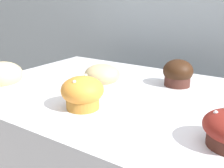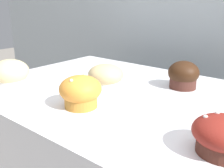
{
  "view_description": "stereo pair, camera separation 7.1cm",
  "coord_description": "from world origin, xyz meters",
  "px_view_note": "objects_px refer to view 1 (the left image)",
  "views": [
    {
      "loc": [
        0.34,
        -0.64,
        1.2
      ],
      "look_at": [
        -0.03,
        -0.07,
        0.98
      ],
      "focal_mm": 42.0,
      "sensor_mm": 36.0,
      "label": 1
    },
    {
      "loc": [
        0.4,
        -0.6,
        1.2
      ],
      "look_at": [
        -0.03,
        -0.07,
        0.98
      ],
      "focal_mm": 42.0,
      "sensor_mm": 36.0,
      "label": 2
    }
  ],
  "objects_px": {
    "muffin_front_right": "(82,93)",
    "muffin_back_left": "(178,73)",
    "muffin_front_center": "(102,77)",
    "muffin_back_right": "(3,77)"
  },
  "relations": [
    {
      "from": "muffin_back_right",
      "to": "muffin_front_right",
      "type": "height_order",
      "value": "muffin_back_right"
    },
    {
      "from": "muffin_front_center",
      "to": "muffin_back_left",
      "type": "relative_size",
      "value": 1.18
    },
    {
      "from": "muffin_back_left",
      "to": "muffin_back_right",
      "type": "distance_m",
      "value": 0.54
    },
    {
      "from": "muffin_back_right",
      "to": "muffin_front_right",
      "type": "relative_size",
      "value": 1.06
    },
    {
      "from": "muffin_front_center",
      "to": "muffin_front_right",
      "type": "distance_m",
      "value": 0.17
    },
    {
      "from": "muffin_back_left",
      "to": "muffin_front_center",
      "type": "bearing_deg",
      "value": -141.75
    },
    {
      "from": "muffin_back_right",
      "to": "muffin_back_left",
      "type": "bearing_deg",
      "value": 38.92
    },
    {
      "from": "muffin_front_right",
      "to": "muffin_front_center",
      "type": "bearing_deg",
      "value": 109.2
    },
    {
      "from": "muffin_front_center",
      "to": "muffin_back_left",
      "type": "xyz_separation_m",
      "value": [
        0.19,
        0.15,
        0.01
      ]
    },
    {
      "from": "muffin_front_right",
      "to": "muffin_back_left",
      "type": "bearing_deg",
      "value": 66.47
    }
  ]
}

